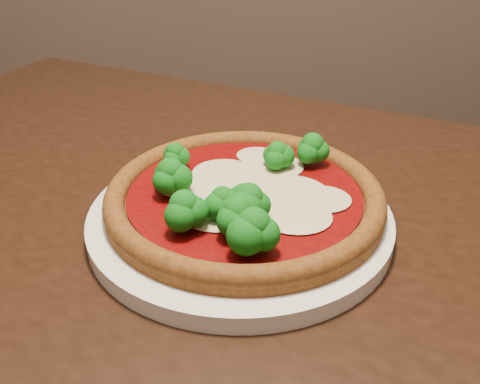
{
  "coord_description": "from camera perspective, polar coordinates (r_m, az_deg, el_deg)",
  "views": [
    {
      "loc": [
        0.1,
        -0.36,
        1.06
      ],
      "look_at": [
        0.08,
        0.1,
        0.79
      ],
      "focal_mm": 40.0,
      "sensor_mm": 36.0,
      "label": 1
    }
  ],
  "objects": [
    {
      "name": "plate",
      "position": [
        0.54,
        -0.0,
        -2.83
      ],
      "size": [
        0.3,
        0.3,
        0.02
      ],
      "primitive_type": "cylinder",
      "color": "white",
      "rests_on": "dining_table"
    },
    {
      "name": "pizza",
      "position": [
        0.53,
        0.37,
        -0.28
      ],
      "size": [
        0.28,
        0.28,
        0.06
      ],
      "rotation": [
        0.0,
        0.0,
        -0.27
      ],
      "color": "brown",
      "rests_on": "plate"
    },
    {
      "name": "dining_table",
      "position": [
        0.58,
        -1.12,
        -13.4
      ],
      "size": [
        1.42,
        1.21,
        0.75
      ],
      "rotation": [
        0.0,
        0.0,
        -0.4
      ],
      "color": "black",
      "rests_on": "floor"
    }
  ]
}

